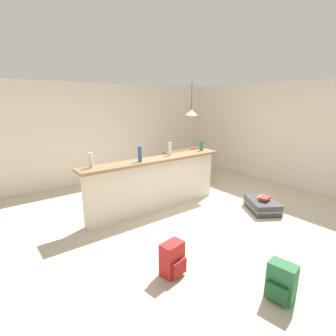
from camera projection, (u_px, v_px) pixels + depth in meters
ground_plane at (193, 212)px, 4.98m from camera, size 13.00×13.00×0.05m
wall_back at (118, 131)px, 7.00m from camera, size 6.60×0.10×2.50m
wall_right at (273, 133)px, 6.67m from camera, size 0.10×6.00×2.50m
partition_half_wall at (156, 185)px, 4.95m from camera, size 2.80×0.20×0.97m
bar_countertop at (156, 160)px, 4.83m from camera, size 2.96×0.40×0.05m
bottle_white at (91, 160)px, 4.15m from camera, size 0.07×0.07×0.25m
bottle_blue at (140, 154)px, 4.53m from camera, size 0.07×0.07×0.27m
bottle_clear at (170, 149)px, 5.09m from camera, size 0.07×0.07×0.25m
bottle_green at (202, 145)px, 5.56m from camera, size 0.07×0.07×0.22m
dining_table at (188, 155)px, 6.89m from camera, size 1.10×0.80×0.74m
dining_chair_near_partition at (199, 164)px, 6.50m from camera, size 0.45×0.45×0.93m
pendant_lamp at (191, 112)px, 6.63m from camera, size 0.34×0.34×0.85m
suitcase_flat_charcoal at (262, 205)px, 4.96m from camera, size 0.79×0.88×0.22m
backpack_red at (173, 259)px, 3.12m from camera, size 0.31×0.28×0.42m
backpack_green at (281, 282)px, 2.73m from camera, size 0.28×0.31×0.42m
book_stack at (264, 198)px, 4.94m from camera, size 0.30×0.26×0.07m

